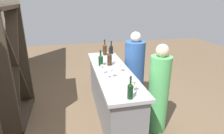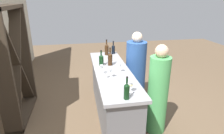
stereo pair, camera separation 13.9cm
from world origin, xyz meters
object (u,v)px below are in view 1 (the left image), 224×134
object	(u,v)px
wine_bottle_second_left_amber_brown	(110,59)
wine_bottle_second_right_amber_brown	(105,49)
wine_glass_far_left	(107,73)
person_left_guest	(134,71)
wine_rack	(13,66)
wine_bottle_center_dark_green	(101,60)
wine_glass_far_center	(102,68)
person_center_guest	(158,92)
wine_glass_near_right	(112,71)
wine_bottle_rightmost_near_black	(111,49)
wine_glass_near_left	(120,66)
wine_glass_near_center	(134,85)
wine_bottle_leftmost_dark_green	(130,90)

from	to	relation	value
wine_bottle_second_left_amber_brown	wine_bottle_second_right_amber_brown	xyz separation A→B (m)	(0.67, -0.04, 0.00)
wine_glass_far_left	person_left_guest	bearing A→B (deg)	-41.77
wine_rack	wine_bottle_center_dark_green	xyz separation A→B (m)	(-0.08, -1.50, 0.03)
wine_glass_far_left	wine_glass_far_center	bearing A→B (deg)	11.13
wine_rack	person_center_guest	bearing A→B (deg)	-110.89
wine_glass_far_left	wine_glass_far_center	size ratio (longest dim) A/B	0.92
wine_glass_near_right	wine_glass_far_left	world-z (taller)	wine_glass_near_right
wine_glass_far_left	wine_bottle_second_left_amber_brown	bearing A→B (deg)	-15.50
wine_glass_far_left	wine_bottle_rightmost_near_black	bearing A→B (deg)	-15.17
wine_bottle_second_left_amber_brown	wine_glass_near_left	xyz separation A→B (m)	(-0.38, -0.10, -0.01)
wine_glass_near_center	wine_glass_near_right	size ratio (longest dim) A/B	1.00
wine_bottle_rightmost_near_black	wine_glass_far_left	size ratio (longest dim) A/B	1.94
wine_glass_near_right	wine_glass_far_left	bearing A→B (deg)	113.32
wine_bottle_center_dark_green	wine_glass_near_left	xyz separation A→B (m)	(-0.39, -0.26, 0.01)
wine_bottle_second_right_amber_brown	wine_glass_near_right	world-z (taller)	wine_bottle_second_right_amber_brown
wine_bottle_rightmost_near_black	wine_glass_far_left	distance (m)	1.39
wine_bottle_leftmost_dark_green	wine_rack	bearing A→B (deg)	50.77
wine_bottle_second_right_amber_brown	wine_rack	bearing A→B (deg)	108.96
person_center_guest	wine_glass_near_left	bearing A→B (deg)	-36.36
wine_glass_near_left	wine_glass_near_center	size ratio (longest dim) A/B	1.05
wine_glass_near_left	wine_glass_far_left	size ratio (longest dim) A/B	1.11
wine_glass_near_right	person_left_guest	distance (m)	1.08
wine_bottle_center_dark_green	wine_glass_near_right	distance (m)	0.59
wine_bottle_rightmost_near_black	wine_glass_far_left	bearing A→B (deg)	164.83
wine_bottle_rightmost_near_black	wine_bottle_second_right_amber_brown	bearing A→B (deg)	110.96
wine_glass_near_left	wine_bottle_center_dark_green	bearing A→B (deg)	33.90
wine_glass_near_left	wine_rack	bearing A→B (deg)	75.11
wine_bottle_rightmost_near_black	wine_glass_far_left	world-z (taller)	wine_bottle_rightmost_near_black
person_left_guest	person_center_guest	distance (m)	0.99
wine_bottle_center_dark_green	wine_bottle_rightmost_near_black	distance (m)	0.80
wine_rack	wine_glass_far_left	xyz separation A→B (m)	(-0.70, -1.49, 0.03)
wine_glass_near_center	wine_glass_far_center	size ratio (longest dim) A/B	0.98
wine_glass_far_center	person_center_guest	size ratio (longest dim) A/B	0.11
wine_glass_near_left	wine_glass_far_center	distance (m)	0.31
wine_glass_near_left	person_left_guest	bearing A→B (deg)	-37.95
wine_rack	person_center_guest	xyz separation A→B (m)	(-0.87, -2.28, -0.31)
wine_rack	wine_glass_far_center	xyz separation A→B (m)	(-0.50, -1.45, 0.03)
wine_bottle_rightmost_near_black	wine_glass_near_left	world-z (taller)	wine_bottle_rightmost_near_black
wine_bottle_second_left_amber_brown	wine_glass_far_center	distance (m)	0.46
wine_bottle_leftmost_dark_green	wine_glass_far_left	size ratio (longest dim) A/B	2.02
wine_bottle_rightmost_near_black	wine_glass_far_left	xyz separation A→B (m)	(-1.34, 0.36, -0.00)
wine_rack	person_center_guest	size ratio (longest dim) A/B	1.36
wine_bottle_rightmost_near_black	person_left_guest	distance (m)	0.73
wine_rack	wine_glass_near_left	bearing A→B (deg)	-104.89
wine_bottle_second_left_amber_brown	wine_bottle_rightmost_near_black	bearing A→B (deg)	-14.89
wine_bottle_second_left_amber_brown	person_center_guest	distance (m)	1.06
wine_bottle_leftmost_dark_green	person_left_guest	xyz separation A→B (m)	(1.46, -0.57, -0.36)
wine_glass_near_right	person_center_guest	xyz separation A→B (m)	(-0.21, -0.71, -0.35)
wine_glass_far_left	person_center_guest	xyz separation A→B (m)	(-0.17, -0.79, -0.34)
wine_rack	wine_glass_near_right	size ratio (longest dim) A/B	12.78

